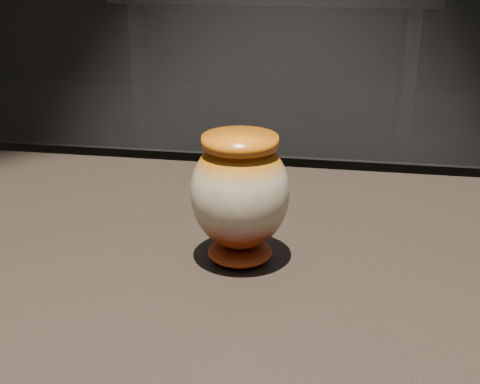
% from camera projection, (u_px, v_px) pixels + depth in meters
% --- Properties ---
extents(main_vase, '(0.13, 0.13, 0.15)m').
position_uv_depth(main_vase, '(240.00, 194.00, 0.76)').
color(main_vase, maroon).
rests_on(main_vase, display_plinth).
extents(back_shelf, '(2.00, 0.60, 0.90)m').
position_uv_depth(back_shelf, '(274.00, 36.00, 4.28)').
color(back_shelf, black).
rests_on(back_shelf, ground).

